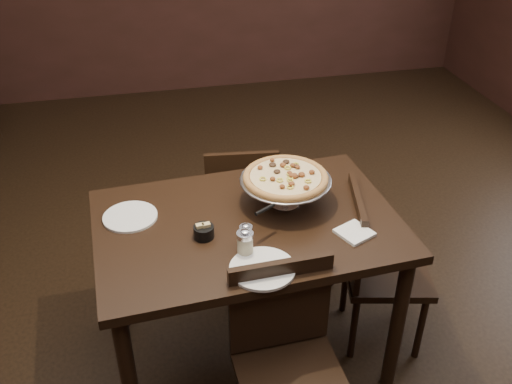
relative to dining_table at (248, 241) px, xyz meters
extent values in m
cube|color=black|center=(0.02, 0.08, -0.73)|extent=(6.00, 7.00, 0.02)
cube|color=black|center=(0.00, 0.00, 0.09)|extent=(1.38, 0.96, 0.04)
cylinder|color=black|center=(0.62, -0.34, -0.33)|extent=(0.07, 0.07, 0.79)
cylinder|color=black|center=(-0.62, 0.34, -0.33)|extent=(0.07, 0.07, 0.79)
cylinder|color=black|center=(0.58, 0.41, -0.33)|extent=(0.07, 0.07, 0.79)
cylinder|color=silver|center=(0.20, 0.10, 0.11)|extent=(0.14, 0.14, 0.01)
cylinder|color=silver|center=(0.20, 0.10, 0.17)|extent=(0.03, 0.03, 0.11)
cylinder|color=silver|center=(0.20, 0.10, 0.23)|extent=(0.10, 0.10, 0.01)
cylinder|color=#A9A9AF|center=(0.20, 0.10, 0.24)|extent=(0.41, 0.41, 0.01)
torus|color=#A9A9AF|center=(0.20, 0.10, 0.24)|extent=(0.42, 0.42, 0.01)
cylinder|color=#9B602E|center=(0.20, 0.10, 0.25)|extent=(0.37, 0.37, 0.01)
torus|color=#9B602E|center=(0.20, 0.10, 0.25)|extent=(0.39, 0.39, 0.03)
cylinder|color=tan|center=(0.20, 0.10, 0.26)|extent=(0.32, 0.32, 0.01)
cylinder|color=beige|center=(-0.06, -0.22, 0.15)|extent=(0.06, 0.06, 0.09)
cylinder|color=silver|center=(-0.06, -0.22, 0.21)|extent=(0.07, 0.07, 0.02)
ellipsoid|color=silver|center=(-0.06, -0.22, 0.22)|extent=(0.04, 0.04, 0.01)
cylinder|color=maroon|center=(-0.04, -0.16, 0.14)|extent=(0.05, 0.05, 0.07)
cylinder|color=silver|center=(-0.04, -0.16, 0.19)|extent=(0.06, 0.06, 0.02)
ellipsoid|color=silver|center=(-0.04, -0.16, 0.20)|extent=(0.03, 0.03, 0.01)
cylinder|color=black|center=(-0.20, -0.07, 0.14)|extent=(0.09, 0.09, 0.05)
cube|color=tan|center=(-0.22, -0.07, 0.15)|extent=(0.04, 0.03, 0.06)
cube|color=tan|center=(-0.19, -0.07, 0.15)|extent=(0.04, 0.03, 0.06)
cube|color=white|center=(0.43, -0.19, 0.12)|extent=(0.17, 0.17, 0.01)
cylinder|color=white|center=(-0.50, 0.14, 0.12)|extent=(0.24, 0.24, 0.01)
cylinder|color=white|center=(-0.01, -0.34, 0.12)|extent=(0.26, 0.26, 0.01)
cone|color=silver|center=(0.05, -0.12, 0.24)|extent=(0.13, 0.13, 0.00)
cylinder|color=black|center=(0.05, -0.12, 0.25)|extent=(0.10, 0.07, 0.02)
cube|color=black|center=(0.11, 0.75, -0.31)|extent=(0.44, 0.44, 0.04)
cube|color=black|center=(0.09, 0.57, -0.08)|extent=(0.40, 0.08, 0.42)
cylinder|color=black|center=(0.29, 0.89, -0.53)|extent=(0.03, 0.03, 0.39)
cylinder|color=black|center=(-0.03, 0.93, -0.53)|extent=(0.03, 0.03, 0.39)
cylinder|color=black|center=(0.25, 0.57, -0.53)|extent=(0.03, 0.03, 0.39)
cylinder|color=black|center=(-0.07, 0.61, -0.53)|extent=(0.03, 0.03, 0.39)
cube|color=black|center=(0.06, -0.57, -0.29)|extent=(0.43, 0.43, 0.04)
cube|color=black|center=(0.05, -0.38, -0.04)|extent=(0.42, 0.04, 0.44)
cylinder|color=black|center=(0.22, -0.40, -0.52)|extent=(0.04, 0.04, 0.41)
cube|color=black|center=(0.70, -0.02, -0.30)|extent=(0.49, 0.49, 0.04)
cube|color=black|center=(0.52, 0.02, -0.06)|extent=(0.12, 0.41, 0.43)
cylinder|color=black|center=(0.83, -0.22, -0.52)|extent=(0.04, 0.04, 0.40)
cylinder|color=black|center=(0.90, 0.11, -0.52)|extent=(0.04, 0.04, 0.40)
cylinder|color=black|center=(0.50, -0.14, -0.52)|extent=(0.04, 0.04, 0.40)
cylinder|color=black|center=(0.58, 0.18, -0.52)|extent=(0.04, 0.04, 0.40)
camera|label=1|loc=(-0.41, -2.00, 1.57)|focal=40.00mm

